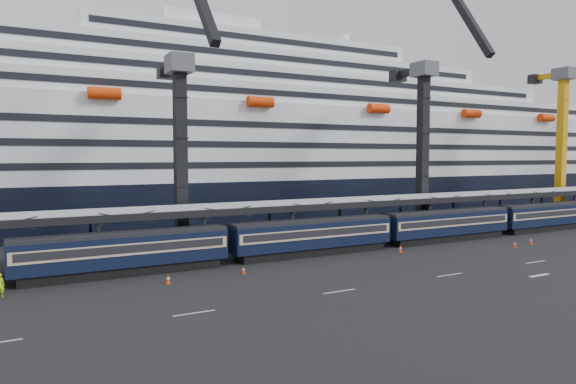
# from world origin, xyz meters

# --- Properties ---
(ground) EXTENTS (260.00, 260.00, 0.00)m
(ground) POSITION_xyz_m (0.00, 0.00, 0.00)
(ground) COLOR black
(ground) RESTS_ON ground
(lane_markings) EXTENTS (111.00, 4.27, 0.02)m
(lane_markings) POSITION_xyz_m (8.15, -5.23, 0.01)
(lane_markings) COLOR beige
(lane_markings) RESTS_ON ground
(train) EXTENTS (133.05, 3.00, 4.05)m
(train) POSITION_xyz_m (-4.65, 10.00, 2.20)
(train) COLOR black
(train) RESTS_ON ground
(canopy) EXTENTS (130.00, 6.25, 5.53)m
(canopy) POSITION_xyz_m (0.00, 14.00, 5.25)
(canopy) COLOR #A2A4AA
(canopy) RESTS_ON ground
(cruise_ship) EXTENTS (214.09, 28.84, 34.00)m
(cruise_ship) POSITION_xyz_m (-1.08, 45.99, 12.34)
(cruise_ship) COLOR black
(cruise_ship) RESTS_ON ground
(crane_dark_near) EXTENTS (4.50, 17.75, 35.08)m
(crane_dark_near) POSITION_xyz_m (-20.00, 18.59, 11.93)
(crane_dark_near) COLOR #4F5157
(crane_dark_near) RESTS_ON ground
(crane_dark_mid) EXTENTS (4.50, 18.24, 39.64)m
(crane_dark_mid) POSITION_xyz_m (15.00, 17.59, 13.36)
(crane_dark_mid) COLOR #4F5157
(crane_dark_mid) RESTS_ON ground
(crane_yellow_near) EXTENTS (4.50, 20.12, 40.16)m
(crane_yellow_near) POSITION_xyz_m (48.00, 18.47, 14.24)
(crane_yellow_near) COLOR #4F5157
(crane_yellow_near) RESTS_ON ground
(worker) EXTENTS (0.78, 0.63, 1.87)m
(worker) POSITION_xyz_m (-37.84, 6.95, 0.93)
(worker) COLOR #B4F60C
(worker) RESTS_ON ground
(traffic_cone_b) EXTENTS (0.35, 0.35, 0.70)m
(traffic_cone_b) POSITION_xyz_m (-18.27, 5.39, 0.35)
(traffic_cone_b) COLOR #ED3707
(traffic_cone_b) RESTS_ON ground
(traffic_cone_c) EXTENTS (0.41, 0.41, 0.83)m
(traffic_cone_c) POSITION_xyz_m (-25.37, 5.02, 0.41)
(traffic_cone_c) COLOR #ED3707
(traffic_cone_c) RESTS_ON ground
(traffic_cone_d) EXTENTS (0.43, 0.43, 0.87)m
(traffic_cone_d) POSITION_xyz_m (1.45, 6.73, 0.43)
(traffic_cone_d) COLOR #ED3707
(traffic_cone_d) RESTS_ON ground
(traffic_cone_e) EXTENTS (0.38, 0.38, 0.76)m
(traffic_cone_e) POSITION_xyz_m (15.58, 2.80, 0.38)
(traffic_cone_e) COLOR #ED3707
(traffic_cone_e) RESTS_ON ground
(traffic_cone_f) EXTENTS (0.43, 0.43, 0.86)m
(traffic_cone_f) POSITION_xyz_m (19.14, 3.27, 0.43)
(traffic_cone_f) COLOR #ED3707
(traffic_cone_f) RESTS_ON ground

